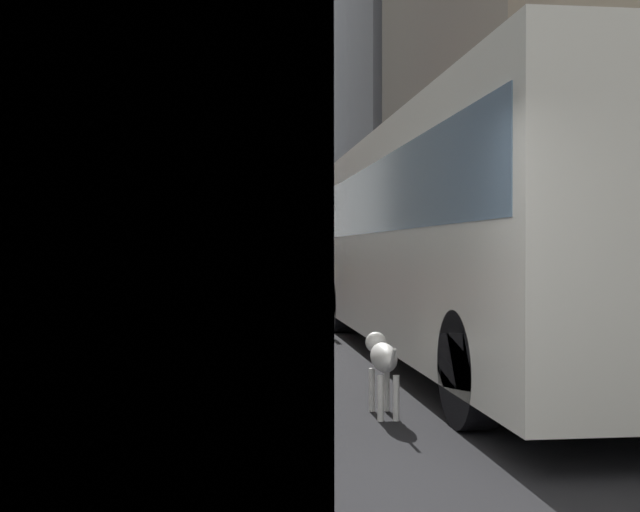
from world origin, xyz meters
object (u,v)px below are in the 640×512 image
car_red_coupe (187,283)px  car_grey_wagon (257,262)px  car_yellow_taxi (170,266)px  box_truck (343,244)px  car_white_van (102,348)px  car_blue_hatchback (266,266)px  pedestrian_in_coat (616,282)px  dalmatian_dog (382,358)px  transit_bus (457,230)px

car_red_coupe → car_grey_wagon: bearing=84.9°
car_yellow_taxi → box_truck: bearing=-64.2°
car_white_van → car_blue_hatchback: bearing=84.9°
car_white_van → pedestrian_in_coat: size_ratio=2.75×
car_yellow_taxi → box_truck: box_truck is taller
car_yellow_taxi → dalmatian_dog: 26.34m
car_grey_wagon → pedestrian_in_coat: size_ratio=2.61×
car_grey_wagon → car_yellow_taxi: same height
transit_bus → car_yellow_taxi: 23.26m
car_white_van → pedestrian_in_coat: bearing=40.5°
car_white_van → transit_bus: bearing=51.2°
car_yellow_taxi → pedestrian_in_coat: size_ratio=2.39×
box_truck → dalmatian_dog: (-1.75, -14.50, -1.15)m
car_yellow_taxi → box_truck: size_ratio=0.54×
car_yellow_taxi → car_red_coupe: bearing=-84.6°
box_truck → pedestrian_in_coat: 10.61m
transit_bus → box_truck: size_ratio=1.54×
dalmatian_dog → pedestrian_in_coat: bearing=43.7°
transit_bus → car_red_coupe: size_ratio=2.49×
car_white_van → car_red_coupe: same height
car_grey_wagon → car_red_coupe: 27.15m
car_blue_hatchback → car_yellow_taxi: bearing=173.2°
car_red_coupe → dalmatian_dog: bearing=-76.2°
pedestrian_in_coat → dalmatian_dog: bearing=-136.3°
car_red_coupe → pedestrian_in_coat: size_ratio=2.74×
car_blue_hatchback → box_truck: size_ratio=0.55×
car_yellow_taxi → box_truck: (5.60, -11.56, 0.85)m
car_red_coupe → pedestrian_in_coat: bearing=-36.2°
car_red_coupe → car_yellow_taxi: same height
pedestrian_in_coat → car_blue_hatchback: bearing=101.4°
car_white_van → car_blue_hatchback: 27.17m
transit_bus → car_grey_wagon: bearing=92.8°
car_grey_wagon → car_yellow_taxi: size_ratio=1.09×
transit_bus → pedestrian_in_coat: size_ratio=6.82×
car_white_van → car_yellow_taxi: same height
transit_bus → car_red_coupe: 7.00m
car_blue_hatchback → pedestrian_in_coat: bearing=-78.6°
car_red_coupe → car_white_van: bearing=-90.0°
car_red_coupe → car_yellow_taxi: bearing=95.4°
transit_bus → car_white_van: 6.46m
car_grey_wagon → car_yellow_taxi: bearing=-111.5°
transit_bus → car_white_van: (-4.00, -4.98, -0.95)m
car_grey_wagon → pedestrian_in_coat: 32.25m
box_truck → dalmatian_dog: bearing=-96.9°
transit_bus → pedestrian_in_coat: (2.71, 0.75, -0.77)m
transit_bus → dalmatian_dog: size_ratio=11.98×
car_yellow_taxi → dalmatian_dog: (3.85, -26.05, -0.31)m
car_white_van → car_grey_wagon: (2.40, 37.69, -0.00)m
car_white_van → car_red_coupe: 10.65m
car_red_coupe → dalmatian_dog: 9.44m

